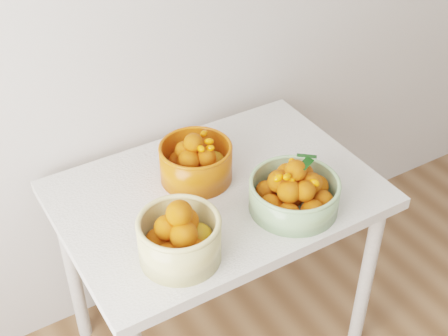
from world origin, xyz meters
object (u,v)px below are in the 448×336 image
Objects in this scene: table at (218,212)px; bowl_green at (294,192)px; bowl_cream at (180,238)px; bowl_orange at (196,161)px.

table is 0.29m from bowl_green.
bowl_cream is at bearing -178.76° from bowl_green.
bowl_green is 0.34m from bowl_orange.
bowl_cream is at bearing -126.09° from bowl_orange.
bowl_cream is 0.89× the size of bowl_green.
bowl_green is at bearing -50.90° from table.
bowl_orange is at bearing 53.91° from bowl_cream.
bowl_green reaches higher than table.
bowl_green is (0.40, 0.01, -0.01)m from bowl_cream.
bowl_green is at bearing -57.13° from bowl_orange.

